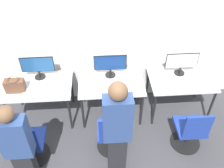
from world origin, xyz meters
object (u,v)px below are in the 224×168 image
Objects in this scene: person_left at (19,147)px; office_chair_center at (112,135)px; mouse_left at (55,88)px; office_chair_left at (30,145)px; person_center at (117,129)px; handbag at (15,86)px; keyboard_left at (37,90)px; monitor_left at (38,66)px; mouse_right at (200,82)px; office_chair_right at (190,132)px; monitor_center at (110,64)px; mouse_center at (129,85)px; keyboard_right at (184,83)px; monitor_right at (182,62)px; keyboard_center at (112,86)px.

office_chair_center is at bearing 21.13° from person_left.
office_chair_left is at bearing -113.51° from mouse_left.
person_center is (1.24, 0.10, 0.11)m from person_left.
office_chair_center is (0.88, -0.69, -0.40)m from mouse_left.
handbag is (-0.26, 0.78, 0.50)m from office_chair_left.
monitor_left is at bearing 90.00° from keyboard_left.
mouse_right is 0.10× the size of office_chair_right.
office_chair_center is at bearing 4.47° from office_chair_left.
monitor_center is 0.32× the size of person_center.
person_left reaches higher than handbag.
person_left is 0.90× the size of person_center.
person_left is at bearing -142.94° from mouse_center.
person_left reaches higher than mouse_right.
monitor_left is 6.09× the size of mouse_center.
keyboard_right is (2.12, -0.03, -0.01)m from mouse_left.
office_chair_center is 1.60× the size of monitor_right.
keyboard_center is 0.81× the size of monitor_right.
monitor_center is at bearing 40.29° from office_chair_left.
person_center is at bearing -132.30° from monitor_right.
mouse_left is at bearing 179.16° from keyboard_right.
office_chair_left is (-0.34, -0.79, -0.40)m from mouse_left.
mouse_left is at bearing 161.04° from office_chair_right.
handbag is (-3.00, 0.02, 0.10)m from mouse_right.
monitor_left reaches higher than mouse_right.
handbag is (-1.48, 0.68, 0.50)m from office_chair_center.
monitor_center is 0.37m from keyboard_center.
monitor_right is at bearing -1.41° from monitor_center.
person_center reaches higher than keyboard_right.
person_left is 17.09× the size of mouse_center.
monitor_center is at bearing 178.59° from monitor_right.
office_chair_right is (-0.03, -0.69, -0.40)m from keyboard_right.
office_chair_left is at bearing 167.97° from person_center.
office_chair_center is 1.71m from handbag.
office_chair_center is (-0.33, -0.69, -0.40)m from mouse_center.
person_center is (1.27, -0.27, 0.59)m from office_chair_left.
keyboard_left and keyboard_right have the same top height.
office_chair_center is 1.21m from office_chair_right.
monitor_left is 0.63× the size of office_chair_center.
monitor_left is at bearing 131.02° from mouse_left.
person_center is at bearing -48.86° from monitor_left.
mouse_center is 0.05× the size of person_center.
keyboard_center is at bearing 179.44° from mouse_right.
office_chair_right is (-0.30, -0.69, -0.40)m from mouse_right.
mouse_center is (0.29, 0.01, 0.01)m from keyboard_center.
office_chair_center is at bearing -92.44° from monitor_center.
office_chair_left is 2.61m from keyboard_right.
person_center is (0.05, -0.37, 0.59)m from office_chair_center.
keyboard_left is 1.40m from office_chair_center.
monitor_center is 1.66m from office_chair_right.
office_chair_center is at bearing -156.31° from mouse_right.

